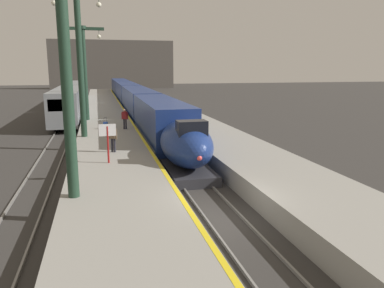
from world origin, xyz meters
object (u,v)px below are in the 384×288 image
object	(u,v)px
passenger_mid_platform	(113,136)
rolling_suitcase	(106,125)
station_column_near	(65,40)
departure_info_board	(108,135)
regional_train_adjacent	(73,97)
station_column_mid	(80,52)
highspeed_train_main	(132,97)
station_column_far	(84,64)
passenger_near_edge	(125,117)

from	to	relation	value
passenger_mid_platform	rolling_suitcase	size ratio (longest dim) A/B	1.72
station_column_near	departure_info_board	bearing A→B (deg)	74.32
passenger_mid_platform	rolling_suitcase	xyz separation A→B (m)	(-0.26, 9.13, -0.69)
regional_train_adjacent	station_column_mid	size ratio (longest dim) A/B	3.53
passenger_mid_platform	departure_info_board	size ratio (longest dim) A/B	0.80
highspeed_train_main	departure_info_board	world-z (taller)	highspeed_train_main
station_column_far	highspeed_train_main	bearing A→B (deg)	69.68
highspeed_train_main	departure_info_board	distance (m)	34.22
station_column_mid	rolling_suitcase	world-z (taller)	station_column_mid
passenger_mid_platform	rolling_suitcase	bearing A→B (deg)	91.63
station_column_mid	station_column_far	distance (m)	9.49
highspeed_train_main	passenger_mid_platform	size ratio (longest dim) A/B	44.26
passenger_near_edge	departure_info_board	size ratio (longest dim) A/B	0.80
passenger_near_edge	rolling_suitcase	world-z (taller)	passenger_near_edge
station_column_mid	station_column_far	size ratio (longest dim) A/B	1.16
highspeed_train_main	station_column_near	xyz separation A→B (m)	(-5.85, -39.16, 5.13)
passenger_mid_platform	highspeed_train_main	bearing A→B (deg)	82.69
station_column_near	rolling_suitcase	bearing A→B (deg)	84.71
station_column_near	departure_info_board	distance (m)	7.08
station_column_near	rolling_suitcase	xyz separation A→B (m)	(1.57, 17.00, -5.75)
highspeed_train_main	station_column_far	size ratio (longest dim) A/B	8.38
station_column_far	departure_info_board	xyz separation A→B (m)	(1.52, -18.00, -3.88)
highspeed_train_main	regional_train_adjacent	world-z (taller)	regional_train_adjacent
rolling_suitcase	station_column_mid	bearing A→B (deg)	-116.74
highspeed_train_main	station_column_near	world-z (taller)	station_column_near
station_column_near	passenger_near_edge	size ratio (longest dim) A/B	5.90
passenger_mid_platform	departure_info_board	bearing A→B (deg)	-97.90
station_column_mid	station_column_far	bearing A→B (deg)	90.00
passenger_near_edge	station_column_near	bearing A→B (deg)	-100.83
regional_train_adjacent	passenger_near_edge	world-z (taller)	regional_train_adjacent
passenger_near_edge	passenger_mid_platform	xyz separation A→B (m)	(-1.34, -8.70, 0.00)
departure_info_board	passenger_mid_platform	bearing A→B (deg)	82.10
highspeed_train_main	passenger_mid_platform	distance (m)	31.54
passenger_near_edge	passenger_mid_platform	size ratio (longest dim) A/B	1.00
highspeed_train_main	passenger_near_edge	size ratio (longest dim) A/B	44.26
highspeed_train_main	passenger_near_edge	xyz separation A→B (m)	(-2.68, -22.59, 0.06)
passenger_near_edge	departure_info_board	bearing A→B (deg)	-98.54
station_column_far	passenger_mid_platform	bearing A→B (deg)	-82.99
station_column_far	passenger_near_edge	bearing A→B (deg)	-64.15
regional_train_adjacent	departure_info_board	world-z (taller)	regional_train_adjacent
rolling_suitcase	departure_info_board	size ratio (longest dim) A/B	0.46
regional_train_adjacent	station_column_far	bearing A→B (deg)	-82.14
passenger_mid_platform	departure_info_board	distance (m)	2.72
station_column_near	rolling_suitcase	distance (m)	18.02
station_column_far	rolling_suitcase	size ratio (longest dim) A/B	9.09
passenger_mid_platform	rolling_suitcase	distance (m)	9.16
passenger_near_edge	station_column_far	bearing A→B (deg)	115.85
highspeed_train_main	regional_train_adjacent	size ratio (longest dim) A/B	2.04
station_column_near	passenger_mid_platform	world-z (taller)	station_column_near
regional_train_adjacent	passenger_mid_platform	bearing A→B (deg)	-82.56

